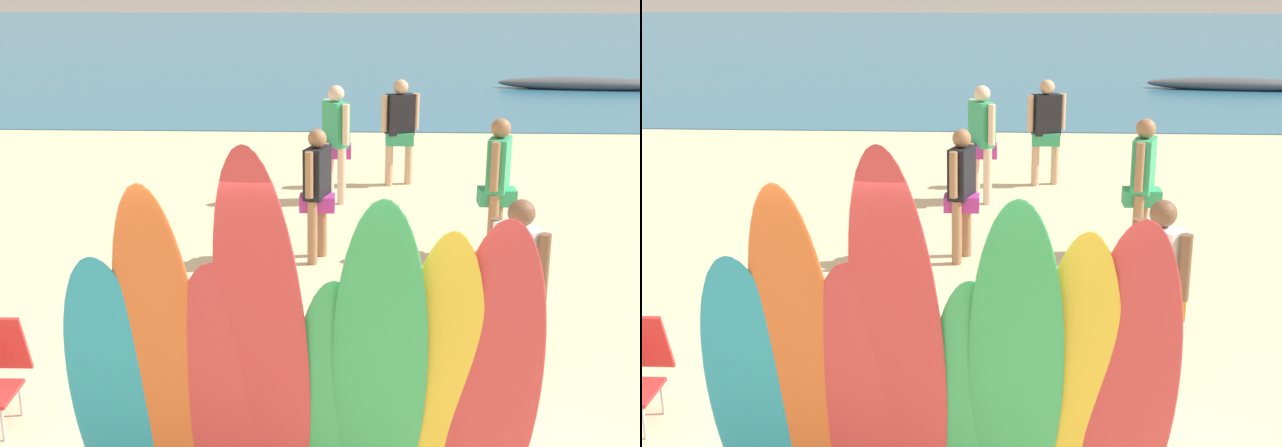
{
  "view_description": "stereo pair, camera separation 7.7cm",
  "coord_description": "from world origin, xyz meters",
  "views": [
    {
      "loc": [
        0.27,
        -5.04,
        3.51
      ],
      "look_at": [
        0.0,
        2.13,
        1.29
      ],
      "focal_mm": 48.54,
      "sensor_mm": 36.0,
      "label": 1
    },
    {
      "loc": [
        0.35,
        -5.04,
        3.51
      ],
      "look_at": [
        0.0,
        2.13,
        1.29
      ],
      "focal_mm": 48.54,
      "sensor_mm": 36.0,
      "label": 2
    }
  ],
  "objects": [
    {
      "name": "beachgoer_by_water",
      "position": [
        1.02,
        8.48,
        0.97
      ],
      "size": [
        0.61,
        0.35,
        1.69
      ],
      "rotation": [
        0.0,
        0.0,
        3.49
      ],
      "color": "tan",
      "rests_on": "ground"
    },
    {
      "name": "surfboard_red_3",
      "position": [
        -0.2,
        -0.73,
        1.35
      ],
      "size": [
        0.57,
        1.04,
        2.7
      ],
      "primitive_type": "ellipsoid",
      "rotation": [
        0.34,
        0.0,
        -0.07
      ],
      "color": "#D13D42",
      "rests_on": "ground"
    },
    {
      "name": "surfboard_green_5",
      "position": [
        0.43,
        -0.7,
        1.22
      ],
      "size": [
        0.55,
        0.97,
        2.44
      ],
      "primitive_type": "ellipsoid",
      "rotation": [
        0.35,
        0.0,
        -0.02
      ],
      "color": "#38B266",
      "rests_on": "ground"
    },
    {
      "name": "surfboard_orange_1",
      "position": [
        -0.77,
        -0.7,
        1.25
      ],
      "size": [
        0.51,
        0.95,
        2.5
      ],
      "primitive_type": "ellipsoid",
      "rotation": [
        0.33,
        0.0,
        0.05
      ],
      "color": "orange",
      "rests_on": "ground"
    },
    {
      "name": "beachgoer_midbeach",
      "position": [
        1.65,
        1.72,
        0.94
      ],
      "size": [
        0.43,
        0.51,
        1.64
      ],
      "rotation": [
        0.0,
        0.0,
        2.23
      ],
      "color": "brown",
      "rests_on": "ground"
    },
    {
      "name": "ocean_water",
      "position": [
        0.0,
        32.77,
        0.01
      ],
      "size": [
        60.0,
        40.0,
        0.02
      ],
      "primitive_type": "cube",
      "color": "teal",
      "rests_on": "ground"
    },
    {
      "name": "surfboard_yellow_6",
      "position": [
        0.77,
        -0.6,
        1.11
      ],
      "size": [
        0.5,
        0.81,
        2.23
      ],
      "primitive_type": "ellipsoid",
      "rotation": [
        0.32,
        0.0,
        0.02
      ],
      "color": "yellow",
      "rests_on": "ground"
    },
    {
      "name": "distant_boat",
      "position": [
        6.62,
        19.04,
        0.17
      ],
      "size": [
        4.65,
        1.16,
        0.37
      ],
      "color": "#4C515B",
      "rests_on": "ground"
    },
    {
      "name": "surfboard_rack",
      "position": [
        0.0,
        0.0,
        0.48
      ],
      "size": [
        2.56,
        0.07,
        0.62
      ],
      "color": "brown",
      "rests_on": "ground"
    },
    {
      "name": "surfboard_red_2",
      "position": [
        -0.46,
        -0.61,
        1.02
      ],
      "size": [
        0.55,
        0.78,
        2.04
      ],
      "primitive_type": "ellipsoid",
      "rotation": [
        0.33,
        0.0,
        0.04
      ],
      "color": "#D13D42",
      "rests_on": "ground"
    },
    {
      "name": "surfboard_red_7",
      "position": [
        1.07,
        -0.62,
        1.14
      ],
      "size": [
        0.59,
        0.74,
        2.29
      ],
      "primitive_type": "ellipsoid",
      "rotation": [
        0.28,
        0.0,
        -0.04
      ],
      "color": "#D13D42",
      "rests_on": "ground"
    },
    {
      "name": "surfboard_green_4",
      "position": [
        0.18,
        -0.58,
        0.97
      ],
      "size": [
        0.48,
        0.72,
        1.93
      ],
      "primitive_type": "ellipsoid",
      "rotation": [
        0.33,
        0.0,
        0.01
      ],
      "color": "#38B266",
      "rests_on": "ground"
    },
    {
      "name": "beachgoer_strolling",
      "position": [
        0.04,
        7.45,
        1.0
      ],
      "size": [
        0.45,
        0.58,
        1.74
      ],
      "rotation": [
        0.0,
        0.0,
        5.26
      ],
      "color": "beige",
      "rests_on": "ground"
    },
    {
      "name": "beachgoer_photographing",
      "position": [
        2.01,
        5.02,
        0.98
      ],
      "size": [
        0.44,
        0.62,
        1.71
      ],
      "rotation": [
        0.0,
        0.0,
        4.39
      ],
      "color": "#9E704C",
      "rests_on": "ground"
    },
    {
      "name": "beachgoer_near_rack",
      "position": [
        -0.13,
        4.82,
        0.92
      ],
      "size": [
        0.42,
        0.58,
        1.6
      ],
      "rotation": [
        0.0,
        0.0,
        4.38
      ],
      "color": "#9E704C",
      "rests_on": "ground"
    },
    {
      "name": "surfboard_teal_0",
      "position": [
        -1.06,
        -0.66,
        1.04
      ],
      "size": [
        0.56,
        0.8,
        2.08
      ],
      "primitive_type": "ellipsoid",
      "rotation": [
        0.33,
        0.0,
        0.08
      ],
      "color": "#289EC6",
      "rests_on": "ground"
    },
    {
      "name": "ground",
      "position": [
        0.0,
        14.0,
        0.0
      ],
      "size": [
        60.0,
        60.0,
        0.0
      ],
      "primitive_type": "plane",
      "color": "beige"
    }
  ]
}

